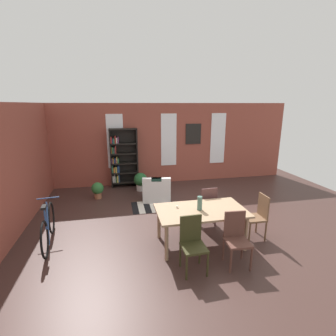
{
  "coord_description": "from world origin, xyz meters",
  "views": [
    {
      "loc": [
        -1.79,
        -5.09,
        2.76
      ],
      "look_at": [
        -0.48,
        1.2,
        1.1
      ],
      "focal_mm": 26.46,
      "sensor_mm": 36.0,
      "label": 1
    }
  ],
  "objects_px": {
    "dining_chair_head_right": "(258,215)",
    "armchair_white": "(157,191)",
    "potted_plant_by_shelf": "(141,181)",
    "dining_chair_far_right": "(207,205)",
    "dining_chair_near_right": "(236,237)",
    "dining_chair_near_left": "(193,242)",
    "potted_plant_corner": "(98,189)",
    "dining_table": "(201,213)",
    "bicycle_second": "(48,227)",
    "bookshelf_tall": "(122,158)",
    "vase_on_table": "(200,203)"
  },
  "relations": [
    {
      "from": "dining_table",
      "to": "dining_chair_near_left",
      "type": "xyz_separation_m",
      "value": [
        -0.4,
        -0.73,
        -0.15
      ]
    },
    {
      "from": "dining_chair_near_right",
      "to": "dining_chair_far_right",
      "type": "distance_m",
      "value": 1.46
    },
    {
      "from": "potted_plant_corner",
      "to": "armchair_white",
      "type": "bearing_deg",
      "value": -14.65
    },
    {
      "from": "dining_chair_head_right",
      "to": "dining_chair_far_right",
      "type": "bearing_deg",
      "value": 139.39
    },
    {
      "from": "vase_on_table",
      "to": "potted_plant_by_shelf",
      "type": "relative_size",
      "value": 0.47
    },
    {
      "from": "dining_chair_near_left",
      "to": "bicycle_second",
      "type": "bearing_deg",
      "value": 151.9
    },
    {
      "from": "dining_chair_near_right",
      "to": "armchair_white",
      "type": "height_order",
      "value": "dining_chair_near_right"
    },
    {
      "from": "armchair_white",
      "to": "bicycle_second",
      "type": "relative_size",
      "value": 0.56
    },
    {
      "from": "dining_table",
      "to": "armchair_white",
      "type": "bearing_deg",
      "value": 100.36
    },
    {
      "from": "bookshelf_tall",
      "to": "dining_table",
      "type": "bearing_deg",
      "value": -70.64
    },
    {
      "from": "dining_chair_far_right",
      "to": "armchair_white",
      "type": "relative_size",
      "value": 1.02
    },
    {
      "from": "dining_chair_head_right",
      "to": "potted_plant_by_shelf",
      "type": "xyz_separation_m",
      "value": [
        -2.11,
        3.49,
        -0.18
      ]
    },
    {
      "from": "dining_chair_near_left",
      "to": "potted_plant_by_shelf",
      "type": "relative_size",
      "value": 1.61
    },
    {
      "from": "dining_chair_near_left",
      "to": "armchair_white",
      "type": "relative_size",
      "value": 1.02
    },
    {
      "from": "dining_chair_near_right",
      "to": "bookshelf_tall",
      "type": "height_order",
      "value": "bookshelf_tall"
    },
    {
      "from": "bookshelf_tall",
      "to": "dining_chair_near_right",
      "type": "bearing_deg",
      "value": -69.1
    },
    {
      "from": "dining_chair_near_right",
      "to": "armchair_white",
      "type": "xyz_separation_m",
      "value": [
        -0.87,
        3.3,
        -0.23
      ]
    },
    {
      "from": "dining_chair_near_right",
      "to": "bicycle_second",
      "type": "bearing_deg",
      "value": 157.75
    },
    {
      "from": "dining_chair_near_right",
      "to": "vase_on_table",
      "type": "bearing_deg",
      "value": 120.79
    },
    {
      "from": "vase_on_table",
      "to": "dining_chair_near_left",
      "type": "distance_m",
      "value": 0.9
    },
    {
      "from": "dining_table",
      "to": "potted_plant_by_shelf",
      "type": "relative_size",
      "value": 2.98
    },
    {
      "from": "armchair_white",
      "to": "dining_chair_near_right",
      "type": "bearing_deg",
      "value": -75.22
    },
    {
      "from": "dining_chair_near_right",
      "to": "dining_chair_head_right",
      "type": "height_order",
      "value": "same"
    },
    {
      "from": "bookshelf_tall",
      "to": "armchair_white",
      "type": "relative_size",
      "value": 2.14
    },
    {
      "from": "dining_chair_near_left",
      "to": "potted_plant_by_shelf",
      "type": "distance_m",
      "value": 4.25
    },
    {
      "from": "dining_table",
      "to": "bookshelf_tall",
      "type": "relative_size",
      "value": 0.88
    },
    {
      "from": "dining_chair_near_left",
      "to": "potted_plant_corner",
      "type": "distance_m",
      "value": 4.17
    },
    {
      "from": "armchair_white",
      "to": "potted_plant_by_shelf",
      "type": "xyz_separation_m",
      "value": [
        -0.39,
        0.91,
        0.05
      ]
    },
    {
      "from": "dining_chair_near_left",
      "to": "potted_plant_corner",
      "type": "relative_size",
      "value": 1.9
    },
    {
      "from": "dining_chair_near_left",
      "to": "potted_plant_by_shelf",
      "type": "height_order",
      "value": "dining_chair_near_left"
    },
    {
      "from": "dining_chair_head_right",
      "to": "potted_plant_corner",
      "type": "height_order",
      "value": "dining_chair_head_right"
    },
    {
      "from": "dining_chair_head_right",
      "to": "bookshelf_tall",
      "type": "distance_m",
      "value": 4.85
    },
    {
      "from": "bicycle_second",
      "to": "potted_plant_by_shelf",
      "type": "bearing_deg",
      "value": 52.6
    },
    {
      "from": "bookshelf_tall",
      "to": "potted_plant_corner",
      "type": "relative_size",
      "value": 4.0
    },
    {
      "from": "dining_chair_head_right",
      "to": "potted_plant_corner",
      "type": "xyz_separation_m",
      "value": [
        -3.45,
        3.03,
        -0.23
      ]
    },
    {
      "from": "dining_chair_near_right",
      "to": "armchair_white",
      "type": "relative_size",
      "value": 1.02
    },
    {
      "from": "dining_chair_near_right",
      "to": "bookshelf_tall",
      "type": "bearing_deg",
      "value": 110.9
    },
    {
      "from": "dining_chair_near_right",
      "to": "dining_chair_head_right",
      "type": "relative_size",
      "value": 1.0
    },
    {
      "from": "dining_chair_near_right",
      "to": "dining_chair_far_right",
      "type": "bearing_deg",
      "value": 90.03
    },
    {
      "from": "dining_chair_near_left",
      "to": "bookshelf_tall",
      "type": "height_order",
      "value": "bookshelf_tall"
    },
    {
      "from": "vase_on_table",
      "to": "dining_chair_near_right",
      "type": "relative_size",
      "value": 0.29
    },
    {
      "from": "dining_chair_far_right",
      "to": "bookshelf_tall",
      "type": "xyz_separation_m",
      "value": [
        -1.81,
        3.29,
        0.47
      ]
    },
    {
      "from": "dining_chair_near_left",
      "to": "dining_chair_head_right",
      "type": "bearing_deg",
      "value": 23.79
    },
    {
      "from": "dining_chair_head_right",
      "to": "armchair_white",
      "type": "bearing_deg",
      "value": 123.8
    },
    {
      "from": "dining_chair_far_right",
      "to": "bookshelf_tall",
      "type": "distance_m",
      "value": 3.79
    },
    {
      "from": "dining_chair_near_right",
      "to": "dining_chair_near_left",
      "type": "distance_m",
      "value": 0.8
    },
    {
      "from": "dining_chair_head_right",
      "to": "dining_chair_near_right",
      "type": "bearing_deg",
      "value": -139.49
    },
    {
      "from": "dining_chair_head_right",
      "to": "armchair_white",
      "type": "height_order",
      "value": "dining_chair_head_right"
    },
    {
      "from": "armchair_white",
      "to": "dining_chair_far_right",
      "type": "bearing_deg",
      "value": -64.72
    },
    {
      "from": "vase_on_table",
      "to": "dining_chair_far_right",
      "type": "relative_size",
      "value": 0.29
    }
  ]
}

